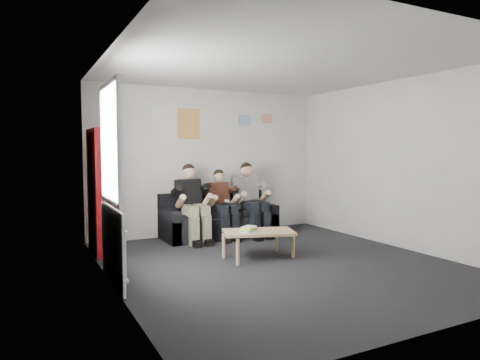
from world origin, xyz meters
The scene contains 14 objects.
room_shell centered at (0.00, 0.00, 1.35)m, with size 5.00×5.00×5.00m.
sofa centered at (0.01, 2.11, 0.28)m, with size 2.05×0.84×0.79m.
bookshelf centered at (-2.08, 1.75, 0.95)m, with size 0.28×0.85×1.89m.
coffee_table centered at (-0.12, 0.40, 0.35)m, with size 1.01×0.55×0.40m.
game_cases centered at (-0.28, 0.40, 0.44)m, with size 0.28×0.26×0.07m.
person_left centered at (-0.56, 1.92, 0.65)m, with size 0.42×0.91×1.33m.
person_middle centered at (0.01, 1.92, 0.61)m, with size 0.37×0.80×1.23m.
person_right centered at (0.58, 1.92, 0.66)m, with size 0.43×0.92×1.34m.
radiator centered at (-2.15, 0.20, 0.35)m, with size 0.10×0.64×0.60m.
window centered at (-2.22, 0.20, 1.03)m, with size 0.05×1.30×2.36m.
poster_large centered at (-0.40, 2.49, 2.05)m, with size 0.42×0.01×0.55m, color #EBBF53.
poster_blue centered at (0.75, 2.49, 2.15)m, with size 0.25×0.01×0.20m, color #468DF0.
poster_pink centered at (1.25, 2.49, 2.20)m, with size 0.22×0.01×0.18m, color #E046AE.
poster_sign centered at (-1.00, 2.49, 2.25)m, with size 0.20×0.01×0.14m, color white.
Camera 1 is at (-3.15, -4.94, 1.57)m, focal length 32.00 mm.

